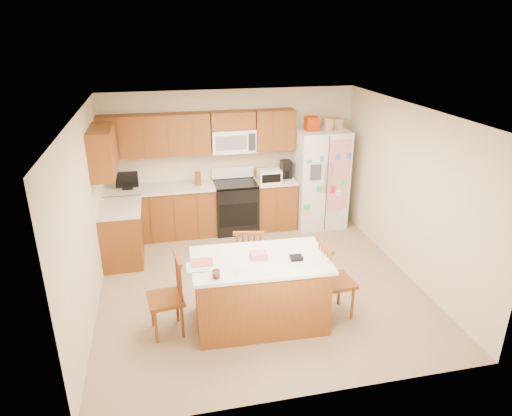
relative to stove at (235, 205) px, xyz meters
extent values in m
plane|color=#846046|center=(0.00, -1.94, -0.47)|extent=(4.50, 4.50, 0.00)
cube|color=beige|center=(0.00, 0.31, 0.78)|extent=(4.50, 0.10, 2.50)
cube|color=beige|center=(0.00, -4.19, 0.78)|extent=(4.50, 0.10, 2.50)
cube|color=beige|center=(-2.25, -1.94, 0.78)|extent=(0.10, 4.50, 2.50)
cube|color=beige|center=(2.25, -1.94, 0.78)|extent=(0.10, 4.50, 2.50)
cube|color=white|center=(0.00, -1.94, 2.03)|extent=(4.50, 4.50, 0.04)
cube|color=brown|center=(-1.31, 0.01, -0.03)|extent=(1.87, 0.60, 0.88)
cube|color=brown|center=(0.74, 0.01, -0.03)|extent=(0.72, 0.60, 0.88)
cube|color=brown|center=(-1.95, -0.76, -0.03)|extent=(0.60, 0.95, 0.88)
cube|color=silver|center=(-1.31, 0.00, 0.43)|extent=(1.87, 0.64, 0.04)
cube|color=silver|center=(0.74, 0.00, 0.43)|extent=(0.72, 0.64, 0.04)
cube|color=silver|center=(-1.94, -0.76, 0.43)|extent=(0.64, 0.95, 0.04)
cube|color=brown|center=(-1.32, 0.15, 1.33)|extent=(1.85, 0.33, 0.70)
cube|color=brown|center=(0.75, 0.15, 1.33)|extent=(0.70, 0.33, 0.70)
cube|color=brown|center=(0.00, 0.15, 1.53)|extent=(0.76, 0.33, 0.29)
cube|color=brown|center=(-2.08, -0.76, 1.33)|extent=(0.33, 0.95, 0.70)
cube|color=brown|center=(-1.90, -0.02, 1.33)|extent=(0.02, 0.01, 0.66)
cube|color=brown|center=(-1.90, -0.29, -0.03)|extent=(0.02, 0.01, 0.84)
cube|color=brown|center=(-1.50, -0.02, 1.33)|extent=(0.02, 0.01, 0.66)
cube|color=brown|center=(-1.50, -0.29, -0.03)|extent=(0.02, 0.01, 0.84)
cube|color=brown|center=(-1.10, -0.02, 1.33)|extent=(0.02, 0.01, 0.66)
cube|color=brown|center=(-1.10, -0.29, -0.03)|extent=(0.02, 0.01, 0.84)
cube|color=brown|center=(-0.70, -0.02, 1.33)|extent=(0.01, 0.01, 0.66)
cube|color=brown|center=(-0.70, -0.29, -0.03)|extent=(0.01, 0.01, 0.84)
cube|color=brown|center=(0.70, -0.02, 1.33)|extent=(0.01, 0.01, 0.66)
cube|color=brown|center=(0.70, -0.29, -0.03)|extent=(0.01, 0.01, 0.84)
cube|color=white|center=(0.00, 0.12, 1.18)|extent=(0.76, 0.38, 0.40)
cube|color=slate|center=(-0.06, -0.07, 1.18)|extent=(0.54, 0.01, 0.24)
cube|color=#262626|center=(0.30, -0.07, 1.18)|extent=(0.12, 0.01, 0.30)
cube|color=brown|center=(-0.65, 0.01, 0.56)|extent=(0.10, 0.14, 0.22)
cube|color=black|center=(-1.85, 0.03, 0.46)|extent=(0.18, 0.12, 0.02)
cube|color=black|center=(-1.85, 0.03, 0.62)|extent=(0.38, 0.03, 0.28)
cube|color=#BE6301|center=(0.58, 0.09, 0.54)|extent=(0.35, 0.22, 0.18)
cube|color=white|center=(0.60, -0.14, 0.56)|extent=(0.40, 0.28, 0.23)
cube|color=black|center=(0.60, -0.28, 0.56)|extent=(0.34, 0.01, 0.15)
cube|color=black|center=(0.96, 0.06, 0.61)|extent=(0.18, 0.22, 0.32)
cylinder|color=black|center=(0.96, -0.01, 0.54)|extent=(0.12, 0.12, 0.12)
cube|color=black|center=(0.00, -0.01, -0.03)|extent=(0.76, 0.64, 0.88)
cube|color=black|center=(0.00, -0.33, -0.05)|extent=(0.68, 0.01, 0.42)
cube|color=black|center=(0.00, -0.01, 0.43)|extent=(0.76, 0.64, 0.03)
cube|color=white|center=(0.00, 0.25, 0.56)|extent=(0.76, 0.10, 0.20)
cube|color=white|center=(1.57, -0.06, 0.43)|extent=(0.90, 0.75, 1.80)
cube|color=#4C4C4C|center=(1.57, -0.44, 0.43)|extent=(0.02, 0.01, 1.75)
cube|color=silver|center=(1.52, -0.47, 0.58)|extent=(0.02, 0.03, 0.55)
cube|color=silver|center=(1.62, -0.47, 0.58)|extent=(0.02, 0.03, 0.55)
cube|color=#3F3F44|center=(1.35, -0.44, 0.68)|extent=(0.20, 0.01, 0.28)
cube|color=#D84C59|center=(1.77, -0.44, 0.58)|extent=(0.42, 0.01, 1.30)
cube|color=#A12A06|center=(1.37, -0.06, 1.45)|extent=(0.22, 0.22, 0.24)
cylinder|color=tan|center=(1.67, -0.11, 1.44)|extent=(0.18, 0.18, 0.22)
cube|color=tan|center=(1.85, 0.02, 1.42)|extent=(0.18, 0.20, 0.18)
cube|color=brown|center=(-0.19, -2.85, -0.04)|extent=(1.60, 0.94, 0.86)
cube|color=silver|center=(-0.19, -2.85, 0.41)|extent=(1.69, 1.02, 0.04)
cylinder|color=#A12A06|center=(-0.77, -3.18, 0.46)|extent=(0.08, 0.08, 0.06)
cylinder|color=white|center=(-0.77, -3.18, 0.48)|extent=(0.09, 0.09, 0.09)
cube|color=pink|center=(-0.20, -2.82, 0.47)|extent=(0.21, 0.16, 0.07)
cube|color=black|center=(0.23, -2.96, 0.45)|extent=(0.15, 0.13, 0.04)
cube|color=white|center=(-0.93, -2.91, 0.44)|extent=(0.31, 0.25, 0.01)
cube|color=#D84C4C|center=(-0.89, -2.83, 0.45)|extent=(0.27, 0.21, 0.01)
cylinder|color=white|center=(-0.49, -3.10, 0.44)|extent=(0.14, 0.05, 0.01)
cube|color=brown|center=(-1.34, -2.81, -0.01)|extent=(0.46, 0.48, 0.05)
cylinder|color=brown|center=(-1.52, -2.65, -0.25)|extent=(0.04, 0.04, 0.45)
cylinder|color=brown|center=(-1.48, -3.00, -0.25)|extent=(0.04, 0.04, 0.45)
cylinder|color=brown|center=(-1.21, -2.61, -0.25)|extent=(0.04, 0.04, 0.45)
cylinder|color=brown|center=(-1.17, -2.97, -0.25)|extent=(0.04, 0.04, 0.45)
cylinder|color=brown|center=(-1.19, -2.63, 0.26)|extent=(0.02, 0.02, 0.50)
cylinder|color=brown|center=(-1.18, -2.71, 0.26)|extent=(0.02, 0.02, 0.50)
cylinder|color=brown|center=(-1.17, -2.79, 0.26)|extent=(0.02, 0.02, 0.50)
cylinder|color=brown|center=(-1.16, -2.87, 0.26)|extent=(0.02, 0.02, 0.50)
cylinder|color=brown|center=(-1.15, -2.94, 0.26)|extent=(0.02, 0.02, 0.50)
cube|color=brown|center=(-1.17, -2.79, 0.51)|extent=(0.09, 0.42, 0.05)
cube|color=brown|center=(-0.18, -2.10, -0.01)|extent=(0.50, 0.49, 0.05)
cylinder|color=brown|center=(0.02, -1.98, -0.25)|extent=(0.04, 0.04, 0.44)
cylinder|color=brown|center=(-0.32, -1.91, -0.25)|extent=(0.04, 0.04, 0.44)
cylinder|color=brown|center=(-0.04, -2.28, -0.25)|extent=(0.04, 0.04, 0.44)
cylinder|color=brown|center=(-0.38, -2.21, -0.25)|extent=(0.04, 0.04, 0.44)
cylinder|color=brown|center=(-0.06, -2.30, 0.25)|extent=(0.02, 0.02, 0.49)
cylinder|color=brown|center=(-0.14, -2.28, 0.25)|extent=(0.02, 0.02, 0.49)
cylinder|color=brown|center=(-0.21, -2.27, 0.25)|extent=(0.02, 0.02, 0.49)
cylinder|color=brown|center=(-0.29, -2.25, 0.25)|extent=(0.02, 0.02, 0.49)
cylinder|color=brown|center=(-0.36, -2.24, 0.25)|extent=(0.02, 0.02, 0.49)
cube|color=brown|center=(-0.21, -2.27, 0.50)|extent=(0.41, 0.12, 0.05)
cube|color=brown|center=(0.80, -2.89, 0.01)|extent=(0.46, 0.48, 0.05)
cylinder|color=brown|center=(0.97, -3.06, -0.24)|extent=(0.04, 0.04, 0.46)
cylinder|color=brown|center=(0.94, -2.70, -0.24)|extent=(0.04, 0.04, 0.46)
cylinder|color=brown|center=(0.65, -3.08, -0.24)|extent=(0.04, 0.04, 0.46)
cylinder|color=brown|center=(0.62, -2.72, -0.24)|extent=(0.04, 0.04, 0.46)
cylinder|color=brown|center=(0.63, -3.07, 0.29)|extent=(0.02, 0.02, 0.51)
cylinder|color=brown|center=(0.62, -2.99, 0.29)|extent=(0.02, 0.02, 0.51)
cylinder|color=brown|center=(0.61, -2.91, 0.29)|extent=(0.02, 0.02, 0.51)
cylinder|color=brown|center=(0.61, -2.83, 0.29)|extent=(0.02, 0.02, 0.51)
cylinder|color=brown|center=(0.60, -2.74, 0.29)|extent=(0.02, 0.02, 0.51)
cube|color=brown|center=(0.61, -2.91, 0.54)|extent=(0.08, 0.43, 0.05)
camera|label=1|loc=(-1.28, -7.60, 3.06)|focal=32.00mm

